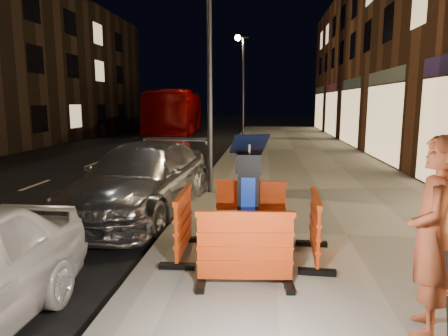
# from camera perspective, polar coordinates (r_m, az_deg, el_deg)

# --- Properties ---
(ground_plane) EXTENTS (120.00, 120.00, 0.00)m
(ground_plane) POSITION_cam_1_polar(r_m,az_deg,el_deg) (7.28, -7.18, -9.77)
(ground_plane) COLOR black
(ground_plane) RESTS_ON ground
(sidewalk) EXTENTS (6.00, 60.00, 0.15)m
(sidewalk) POSITION_cam_1_polar(r_m,az_deg,el_deg) (7.22, 17.06, -9.66)
(sidewalk) COLOR gray
(sidewalk) RESTS_ON ground
(kerb) EXTENTS (0.30, 60.00, 0.15)m
(kerb) POSITION_cam_1_polar(r_m,az_deg,el_deg) (7.25, -7.19, -9.21)
(kerb) COLOR slate
(kerb) RESTS_ON ground
(parking_kiosk) EXTENTS (0.54, 0.54, 1.69)m
(parking_kiosk) POSITION_cam_1_polar(r_m,az_deg,el_deg) (5.74, 3.51, -4.60)
(parking_kiosk) COLOR black
(parking_kiosk) RESTS_ON sidewalk
(barrier_front) EXTENTS (1.25, 0.59, 0.95)m
(barrier_front) POSITION_cam_1_polar(r_m,az_deg,el_deg) (4.94, 3.01, -11.49)
(barrier_front) COLOR #DE4212
(barrier_front) RESTS_ON sidewalk
(barrier_back) EXTENTS (1.24, 0.57, 0.95)m
(barrier_back) POSITION_cam_1_polar(r_m,az_deg,el_deg) (6.75, 3.81, -5.73)
(barrier_back) COLOR #DE4212
(barrier_back) RESTS_ON sidewalk
(barrier_kerbside) EXTENTS (0.53, 1.22, 0.95)m
(barrier_kerbside) POSITION_cam_1_polar(r_m,az_deg,el_deg) (5.95, -5.79, -7.86)
(barrier_kerbside) COLOR #DE4212
(barrier_kerbside) RESTS_ON sidewalk
(barrier_bldgside) EXTENTS (0.55, 1.23, 0.95)m
(barrier_bldgside) POSITION_cam_1_polar(r_m,az_deg,el_deg) (5.88, 12.86, -8.26)
(barrier_bldgside) COLOR #DE4212
(barrier_bldgside) RESTS_ON sidewalk
(car_silver) EXTENTS (2.54, 5.27, 1.48)m
(car_silver) POSITION_cam_1_polar(r_m,az_deg,el_deg) (8.95, -11.42, -6.21)
(car_silver) COLOR #BCBCC1
(car_silver) RESTS_ON ground
(car_red) EXTENTS (1.61, 3.71, 1.19)m
(car_red) POSITION_cam_1_polar(r_m,az_deg,el_deg) (13.22, -8.17, -1.04)
(car_red) COLOR #8F0D06
(car_red) RESTS_ON ground
(bus_doubledecker) EXTENTS (3.62, 11.67, 3.20)m
(bus_doubledecker) POSITION_cam_1_polar(r_m,az_deg,el_deg) (29.29, -6.76, 4.73)
(bus_doubledecker) COLOR #990505
(bus_doubledecker) RESTS_ON ground
(man) EXTENTS (0.68, 0.82, 1.94)m
(man) POSITION_cam_1_polar(r_m,az_deg,el_deg) (4.33, 27.66, -8.69)
(man) COLOR #9D4427
(man) RESTS_ON sidewalk
(street_lamp_mid) EXTENTS (0.12, 0.12, 6.00)m
(street_lamp_mid) POSITION_cam_1_polar(r_m,az_deg,el_deg) (9.81, -2.08, 13.91)
(street_lamp_mid) COLOR #3F3F44
(street_lamp_mid) RESTS_ON sidewalk
(street_lamp_far) EXTENTS (0.12, 0.12, 6.00)m
(street_lamp_far) POSITION_cam_1_polar(r_m,az_deg,el_deg) (24.74, 2.75, 11.22)
(street_lamp_far) COLOR #3F3F44
(street_lamp_far) RESTS_ON sidewalk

